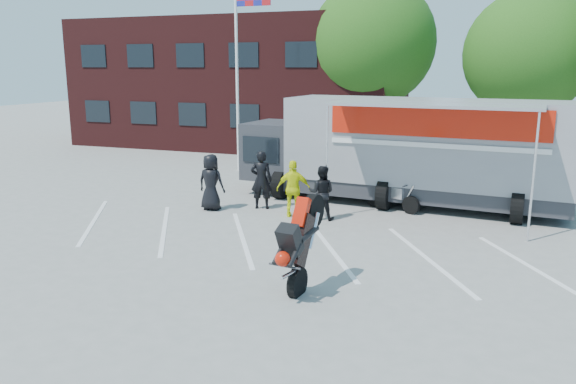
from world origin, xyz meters
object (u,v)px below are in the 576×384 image
Objects in this scene: flagpole at (242,52)px; tree_left at (373,43)px; transporter_truck at (406,204)px; stunt_bike_rider at (311,284)px; spectator_leather_c at (322,193)px; spectator_hivis at (293,189)px; tree_mid at (528,55)px; spectator_leather_b at (261,180)px; parked_motorcycle at (392,210)px; spectator_leather_a at (211,182)px.

flagpole is 7.37m from tree_left.
transporter_truck reaches higher than stunt_bike_rider.
spectator_leather_c is at bearing 111.72° from stunt_bike_rider.
spectator_hivis is at bearing -131.85° from transporter_truck.
spectator_leather_c is (-2.10, -2.81, 0.81)m from transporter_truck.
tree_mid reaches higher than spectator_leather_c.
spectator_leather_b reaches higher than transporter_truck.
stunt_bike_rider is (-0.54, -6.74, 0.00)m from parked_motorcycle.
transporter_truck is 6.28× the size of spectator_hivis.
transporter_truck is 3.60m from spectator_leather_c.
tree_mid is at bearing 23.97° from flagpole.
tree_left reaches higher than spectator_hivis.
parked_motorcycle is 1.10× the size of spectator_hivis.
spectator_leather_b is at bearing -147.83° from transporter_truck.
stunt_bike_rider is 6.95m from spectator_leather_a.
stunt_bike_rider is 1.24× the size of spectator_hivis.
stunt_bike_rider is (-0.82, -7.78, 0.00)m from transporter_truck.
spectator_hivis is (0.35, -12.51, -4.71)m from tree_left.
tree_mid is at bearing -123.64° from spectator_leather_c.
spectator_hivis is at bearing -54.76° from flagpole.
flagpole reaches higher than transporter_truck.
tree_left is at bearing -108.58° from spectator_leather_b.
transporter_truck is (7.58, -3.69, -5.05)m from flagpole.
spectator_leather_b is (-0.94, -11.91, -4.63)m from tree_left.
spectator_leather_a is at bearing 131.40° from parked_motorcycle.
spectator_leather_b is at bearing -152.57° from spectator_leather_a.
transporter_truck is at bearing -71.03° from tree_left.
stunt_bike_rider is 5.48m from spectator_hivis.
tree_left reaches higher than flagpole.
parked_motorcycle is (3.05, -10.73, -5.57)m from tree_left.
parked_motorcycle is 6.76m from stunt_bike_rider.
spectator_hivis is at bearing -6.63° from spectator_leather_c.
spectator_leather_b reaches higher than spectator_leather_a.
spectator_leather_b reaches higher than spectator_leather_c.
transporter_truck is 4.90m from spectator_leather_b.
tree_mid is 4.10× the size of spectator_leather_b.
flagpole is 7.93m from spectator_leather_b.
tree_left is at bearing -99.15° from spectator_leather_a.
flagpole is 4.50× the size of spectator_leather_a.
stunt_bike_rider is 1.14× the size of spectator_leather_b.
parked_motorcycle is (-0.29, -1.04, 0.00)m from transporter_truck.
parked_motorcycle is 0.89× the size of stunt_bike_rider.
tree_mid is 14.08m from spectator_leather_b.
flagpole is at bearing 127.78° from stunt_bike_rider.
tree_left is 4.56× the size of parked_motorcycle.
transporter_truck is 7.82m from stunt_bike_rider.
tree_left is 13.44m from spectator_leather_c.
tree_left reaches higher than parked_motorcycle.
spectator_leather_b reaches higher than stunt_bike_rider.
parked_motorcycle is 1.06× the size of spectator_leather_a.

